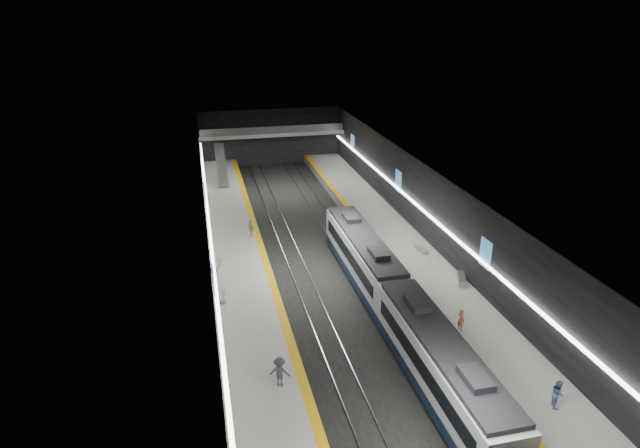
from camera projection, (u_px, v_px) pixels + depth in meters
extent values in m
plane|color=black|center=(329.00, 273.00, 46.35)|extent=(70.00, 70.00, 0.00)
cube|color=beige|center=(330.00, 185.00, 43.30)|extent=(20.00, 70.00, 0.04)
cube|color=black|center=(208.00, 242.00, 42.73)|extent=(0.04, 70.00, 8.00)
cube|color=black|center=(440.00, 220.00, 46.93)|extent=(0.04, 70.00, 8.00)
cube|color=black|center=(270.00, 137.00, 76.35)|extent=(20.00, 0.04, 8.00)
cube|color=slate|center=(242.00, 277.00, 44.59)|extent=(5.00, 70.00, 1.00)
cube|color=#A7A7A2|center=(242.00, 272.00, 44.39)|extent=(5.00, 70.00, 0.02)
cube|color=#EBB00C|center=(268.00, 269.00, 44.85)|extent=(0.60, 70.00, 0.02)
cube|color=slate|center=(410.00, 259.00, 47.74)|extent=(5.00, 70.00, 1.00)
cube|color=#A7A7A2|center=(411.00, 254.00, 47.54)|extent=(5.00, 70.00, 0.02)
cube|color=#EBB00C|center=(387.00, 256.00, 47.08)|extent=(0.60, 70.00, 0.02)
cube|color=gray|center=(293.00, 276.00, 45.65)|extent=(0.08, 70.00, 0.12)
cube|color=gray|center=(309.00, 274.00, 45.96)|extent=(0.08, 70.00, 0.12)
cube|color=gray|center=(349.00, 270.00, 46.70)|extent=(0.08, 70.00, 0.12)
cube|color=gray|center=(364.00, 268.00, 47.00)|extent=(0.08, 70.00, 0.12)
cube|color=#0E1E35|center=(438.00, 385.00, 31.57)|extent=(2.65, 15.00, 0.80)
cube|color=silver|center=(441.00, 362.00, 30.94)|extent=(2.65, 15.00, 2.50)
cube|color=black|center=(443.00, 342.00, 30.40)|extent=(2.44, 14.25, 0.30)
cube|color=black|center=(441.00, 361.00, 30.92)|extent=(2.69, 13.20, 1.00)
cube|color=#0E1E35|center=(363.00, 271.00, 45.07)|extent=(2.65, 15.00, 0.80)
cube|color=silver|center=(363.00, 253.00, 44.44)|extent=(2.65, 15.00, 2.50)
cube|color=black|center=(364.00, 238.00, 43.91)|extent=(2.44, 14.25, 0.30)
cube|color=black|center=(363.00, 253.00, 44.43)|extent=(2.69, 13.20, 1.00)
cube|color=black|center=(395.00, 299.00, 37.69)|extent=(1.85, 0.05, 1.20)
cube|color=#458CD0|center=(213.00, 283.00, 35.35)|extent=(0.10, 1.50, 2.20)
cube|color=#458CD0|center=(205.00, 195.00, 51.56)|extent=(0.10, 1.50, 2.20)
cube|color=#458CD0|center=(200.00, 152.00, 66.87)|extent=(0.10, 1.50, 2.20)
cube|color=#458CD0|center=(485.00, 254.00, 39.52)|extent=(0.10, 1.50, 2.20)
cube|color=#458CD0|center=(398.00, 181.00, 55.72)|extent=(0.10, 1.50, 2.20)
cube|color=#458CD0|center=(352.00, 143.00, 71.03)|extent=(0.10, 1.50, 2.20)
cube|color=white|center=(211.00, 244.00, 42.85)|extent=(0.25, 68.60, 0.12)
cube|color=white|center=(437.00, 223.00, 46.96)|extent=(0.25, 68.60, 0.12)
cube|color=gray|center=(272.00, 133.00, 74.16)|extent=(20.00, 3.00, 0.50)
cube|color=#47474C|center=(273.00, 130.00, 72.57)|extent=(19.60, 0.08, 1.00)
cube|color=#99999E|center=(221.00, 165.00, 67.09)|extent=(1.20, 7.50, 3.92)
cube|color=#99999E|center=(222.00, 297.00, 40.19)|extent=(0.49, 1.61, 0.39)
cube|color=#99999E|center=(216.00, 265.00, 45.03)|extent=(1.01, 2.03, 0.48)
cube|color=#99999E|center=(461.00, 279.00, 42.73)|extent=(1.31, 2.12, 0.50)
cube|color=#99999E|center=(421.00, 250.00, 47.92)|extent=(0.69, 1.67, 0.40)
imported|color=#D5684F|center=(461.00, 320.00, 36.17)|extent=(0.51, 0.66, 1.58)
imported|color=#5179B0|center=(558.00, 394.00, 29.24)|extent=(0.88, 0.99, 1.69)
imported|color=#BCB8AC|center=(251.00, 228.00, 50.66)|extent=(0.81, 1.17, 1.84)
imported|color=#403F47|center=(280.00, 372.00, 30.78)|extent=(1.39, 1.08, 1.89)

